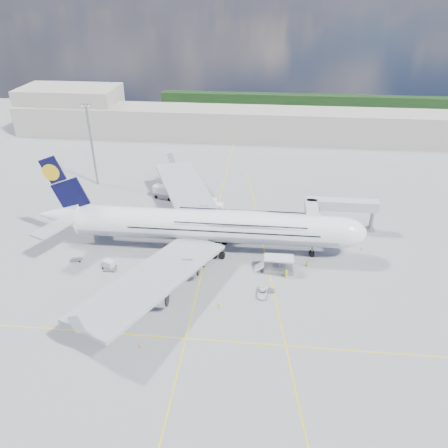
# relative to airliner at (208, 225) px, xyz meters

# --- Properties ---
(ground) EXTENTS (300.00, 300.00, 0.00)m
(ground) POSITION_rel_airliner_xyz_m (-0.26, -10.00, -6.87)
(ground) COLOR gray
(ground) RESTS_ON ground
(taxi_line_main) EXTENTS (0.25, 220.00, 0.01)m
(taxi_line_main) POSITION_rel_airliner_xyz_m (-0.26, -10.00, -6.86)
(taxi_line_main) COLOR yellow
(taxi_line_main) RESTS_ON ground
(taxi_line_cross) EXTENTS (120.00, 0.25, 0.01)m
(taxi_line_cross) POSITION_rel_airliner_xyz_m (-0.26, -30.00, -6.86)
(taxi_line_cross) COLOR yellow
(taxi_line_cross) RESTS_ON ground
(taxi_line_diag) EXTENTS (14.16, 99.06, 0.01)m
(taxi_line_diag) POSITION_rel_airliner_xyz_m (13.74, -0.00, -6.86)
(taxi_line_diag) COLOR yellow
(taxi_line_diag) RESTS_ON ground
(airliner) EXTENTS (77.26, 79.15, 23.71)m
(airliner) POSITION_rel_airliner_xyz_m (0.00, 0.00, 0.00)
(airliner) COLOR white
(airliner) RESTS_ON ground
(jet_bridge) EXTENTS (18.80, 12.10, 8.50)m
(jet_bridge) POSITION_rel_airliner_xyz_m (29.55, 10.94, -0.02)
(jet_bridge) COLOR #B7B7BC
(jet_bridge) RESTS_ON ground
(cargo_loader) EXTENTS (8.53, 3.20, 3.67)m
(cargo_loader) POSITION_rel_airliner_xyz_m (16.56, -7.11, -5.62)
(cargo_loader) COLOR silver
(cargo_loader) RESTS_ON ground
(light_mast) EXTENTS (3.00, 0.70, 25.50)m
(light_mast) POSITION_rel_airliner_xyz_m (-40.26, 35.00, 6.34)
(light_mast) COLOR gray
(light_mast) RESTS_ON ground
(terminal) EXTENTS (180.00, 16.00, 12.00)m
(terminal) POSITION_rel_airliner_xyz_m (-0.26, 85.00, -0.87)
(terminal) COLOR #B2AD9E
(terminal) RESTS_ON ground
(hangar) EXTENTS (40.00, 22.00, 18.00)m
(hangar) POSITION_rel_airliner_xyz_m (-70.26, 90.00, 2.13)
(hangar) COLOR #B2AD9E
(hangar) RESTS_ON ground
(tree_line) EXTENTS (160.00, 6.00, 8.00)m
(tree_line) POSITION_rel_airliner_xyz_m (39.74, 130.00, -2.87)
(tree_line) COLOR #193814
(tree_line) RESTS_ON ground
(dolly_row_a) EXTENTS (3.61, 2.82, 2.03)m
(dolly_row_a) POSITION_rel_airliner_xyz_m (-21.43, -9.77, -5.78)
(dolly_row_a) COLOR gray
(dolly_row_a) RESTS_ON ground
(dolly_row_b) EXTENTS (2.72, 1.46, 0.40)m
(dolly_row_b) POSITION_rel_airliner_xyz_m (-21.08, -10.69, -6.56)
(dolly_row_b) COLOR gray
(dolly_row_b) RESTS_ON ground
(dolly_row_c) EXTENTS (3.71, 2.90, 0.48)m
(dolly_row_c) POSITION_rel_airliner_xyz_m (-15.52, -15.94, -6.50)
(dolly_row_c) COLOR gray
(dolly_row_c) RESTS_ON ground
(dolly_back) EXTENTS (2.97, 1.89, 0.41)m
(dolly_back) POSITION_rel_airliner_xyz_m (-30.09, -7.65, -6.55)
(dolly_back) COLOR gray
(dolly_back) RESTS_ON ground
(dolly_nose_far) EXTENTS (2.65, 1.52, 0.38)m
(dolly_nose_far) POSITION_rel_airliner_xyz_m (14.66, -14.63, -6.58)
(dolly_nose_far) COLOR gray
(dolly_nose_far) RESTS_ON ground
(dolly_nose_near) EXTENTS (2.93, 2.08, 1.67)m
(dolly_nose_near) POSITION_rel_airliner_xyz_m (-1.19, -6.83, -5.97)
(dolly_nose_near) COLOR gray
(dolly_nose_near) RESTS_ON ground
(baggage_tug) EXTENTS (3.46, 2.31, 1.98)m
(baggage_tug) POSITION_rel_airliner_xyz_m (-12.66, -18.86, -5.99)
(baggage_tug) COLOR white
(baggage_tug) RESTS_ON ground
(catering_truck_inner) EXTENTS (7.37, 3.41, 4.26)m
(catering_truck_inner) POSITION_rel_airliner_xyz_m (-2.21, 19.13, -4.86)
(catering_truck_inner) COLOR gray
(catering_truck_inner) RESTS_ON ground
(catering_truck_outer) EXTENTS (7.12, 4.09, 3.99)m
(catering_truck_outer) POSITION_rel_airliner_xyz_m (-16.73, 27.00, -5.01)
(catering_truck_outer) COLOR gray
(catering_truck_outer) RESTS_ON ground
(service_van) EXTENTS (2.26, 4.36, 1.17)m
(service_van) POSITION_rel_airliner_xyz_m (13.39, -15.98, -6.28)
(service_van) COLOR white
(service_van) RESTS_ON ground
(crew_nose) EXTENTS (0.84, 0.83, 1.96)m
(crew_nose) POSITION_rel_airliner_xyz_m (25.68, 5.51, -5.89)
(crew_nose) COLOR #C0FF1A
(crew_nose) RESTS_ON ground
(crew_loader) EXTENTS (0.93, 0.83, 1.58)m
(crew_loader) POSITION_rel_airliner_xyz_m (23.34, -4.73, -6.08)
(crew_loader) COLOR #E9FF1A
(crew_loader) RESTS_ON ground
(crew_wing) EXTENTS (0.77, 1.07, 1.68)m
(crew_wing) POSITION_rel_airliner_xyz_m (-11.06, -16.94, -6.03)
(crew_wing) COLOR #E4FF1A
(crew_wing) RESTS_ON ground
(crew_van) EXTENTS (1.15, 1.07, 1.97)m
(crew_van) POSITION_rel_airliner_xyz_m (18.50, -9.31, -5.88)
(crew_van) COLOR #D5EE19
(crew_van) RESTS_ON ground
(crew_tug) EXTENTS (1.09, 0.66, 1.64)m
(crew_tug) POSITION_rel_airliner_xyz_m (5.02, -21.34, -6.05)
(crew_tug) COLOR #CEDC17
(crew_tug) RESTS_ON ground
(cone_nose) EXTENTS (0.40, 0.40, 0.51)m
(cone_nose) POSITION_rel_airliner_xyz_m (36.93, 3.80, -6.62)
(cone_nose) COLOR orange
(cone_nose) RESTS_ON ground
(cone_wing_left_inner) EXTENTS (0.48, 0.48, 0.61)m
(cone_wing_left_inner) POSITION_rel_airliner_xyz_m (-5.10, 20.59, -6.57)
(cone_wing_left_inner) COLOR orange
(cone_wing_left_inner) RESTS_ON ground
(cone_wing_left_outer) EXTENTS (0.48, 0.48, 0.61)m
(cone_wing_left_outer) POSITION_rel_airliner_xyz_m (-11.42, 19.46, -6.57)
(cone_wing_left_outer) COLOR orange
(cone_wing_left_outer) RESTS_ON ground
(cone_wing_right_inner) EXTENTS (0.46, 0.46, 0.58)m
(cone_wing_right_inner) POSITION_rel_airliner_xyz_m (-15.95, -15.46, -6.59)
(cone_wing_right_inner) COLOR orange
(cone_wing_right_inner) RESTS_ON ground
(cone_wing_right_outer) EXTENTS (0.46, 0.46, 0.59)m
(cone_wing_right_outer) POSITION_rel_airliner_xyz_m (-8.06, -32.88, -6.58)
(cone_wing_right_outer) COLOR orange
(cone_wing_right_outer) RESTS_ON ground
(cone_tail) EXTENTS (0.43, 0.43, 0.55)m
(cone_tail) POSITION_rel_airliner_xyz_m (-30.35, 5.47, -6.60)
(cone_tail) COLOR orange
(cone_tail) RESTS_ON ground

